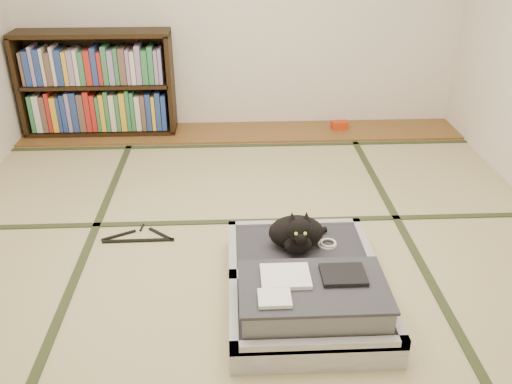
{
  "coord_description": "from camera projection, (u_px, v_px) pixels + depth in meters",
  "views": [
    {
      "loc": [
        -0.09,
        -2.7,
        1.86
      ],
      "look_at": [
        0.05,
        0.35,
        0.25
      ],
      "focal_mm": 38.0,
      "sensor_mm": 36.0,
      "label": 1
    }
  ],
  "objects": [
    {
      "name": "suitcase",
      "position": [
        306.0,
        287.0,
        2.81
      ],
      "size": [
        0.8,
        1.07,
        0.31
      ],
      "color": "silver",
      "rests_on": "floor"
    },
    {
      "name": "cable_coil",
      "position": [
        327.0,
        244.0,
        3.08
      ],
      "size": [
        0.11,
        0.11,
        0.03
      ],
      "color": "white",
      "rests_on": "suitcase"
    },
    {
      "name": "red_item",
      "position": [
        340.0,
        125.0,
        5.06
      ],
      "size": [
        0.16,
        0.1,
        0.07
      ],
      "primitive_type": "cube",
      "rotation": [
        0.0,
        0.0,
        0.09
      ],
      "color": "red",
      "rests_on": "wood_strip"
    },
    {
      "name": "floor",
      "position": [
        250.0,
        256.0,
        3.26
      ],
      "size": [
        4.5,
        4.5,
        0.0
      ],
      "primitive_type": "plane",
      "color": "#C6B584",
      "rests_on": "ground"
    },
    {
      "name": "cat",
      "position": [
        297.0,
        233.0,
        3.0
      ],
      "size": [
        0.36,
        0.36,
        0.29
      ],
      "color": "black",
      "rests_on": "suitcase"
    },
    {
      "name": "bookcase",
      "position": [
        97.0,
        86.0,
        4.82
      ],
      "size": [
        1.34,
        0.31,
        0.92
      ],
      "color": "black",
      "rests_on": "wood_strip"
    },
    {
      "name": "room_shell",
      "position": [
        249.0,
        1.0,
        2.58
      ],
      "size": [
        4.5,
        4.5,
        4.5
      ],
      "color": "white",
      "rests_on": "ground"
    },
    {
      "name": "wood_strip",
      "position": [
        242.0,
        132.0,
        5.02
      ],
      "size": [
        4.0,
        0.5,
        0.02
      ],
      "primitive_type": "cube",
      "color": "brown",
      "rests_on": "ground"
    },
    {
      "name": "tatami_borders",
      "position": [
        248.0,
        214.0,
        3.69
      ],
      "size": [
        4.0,
        4.5,
        0.01
      ],
      "color": "#2D381E",
      "rests_on": "ground"
    },
    {
      "name": "hanger",
      "position": [
        139.0,
        237.0,
        3.42
      ],
      "size": [
        0.46,
        0.21,
        0.01
      ],
      "color": "black",
      "rests_on": "floor"
    }
  ]
}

